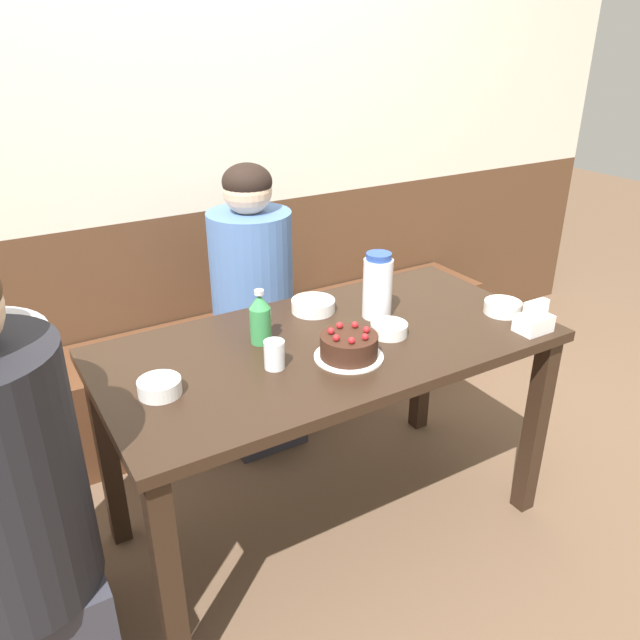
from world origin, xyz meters
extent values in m
plane|color=brown|center=(0.00, 0.00, 0.00)|extent=(12.00, 12.00, 0.00)
cube|color=brown|center=(0.00, 1.05, 0.45)|extent=(4.80, 0.04, 0.91)
cube|color=silver|center=(0.00, 1.05, 1.70)|extent=(4.80, 0.04, 1.59)
cube|color=#56331E|center=(0.00, 0.83, 0.22)|extent=(2.65, 0.38, 0.43)
cube|color=black|center=(0.00, 0.00, 0.72)|extent=(1.43, 0.71, 0.03)
cube|color=black|center=(-0.66, -0.31, 0.35)|extent=(0.06, 0.06, 0.70)
cube|color=black|center=(0.66, -0.31, 0.35)|extent=(0.06, 0.06, 0.70)
cube|color=black|center=(-0.66, 0.31, 0.35)|extent=(0.06, 0.06, 0.70)
cube|color=black|center=(0.66, 0.31, 0.35)|extent=(0.06, 0.06, 0.70)
cylinder|color=white|center=(-0.01, -0.13, 0.74)|extent=(0.21, 0.21, 0.01)
cylinder|color=#381E14|center=(-0.01, -0.13, 0.77)|extent=(0.17, 0.17, 0.07)
sphere|color=red|center=(0.01, -0.17, 0.82)|extent=(0.02, 0.02, 0.02)
sphere|color=red|center=(0.04, -0.14, 0.82)|extent=(0.02, 0.02, 0.02)
sphere|color=red|center=(0.03, -0.09, 0.82)|extent=(0.02, 0.02, 0.02)
sphere|color=red|center=(-0.01, -0.07, 0.82)|extent=(0.02, 0.02, 0.02)
sphere|color=red|center=(-0.05, -0.09, 0.82)|extent=(0.02, 0.02, 0.02)
sphere|color=red|center=(-0.06, -0.14, 0.82)|extent=(0.02, 0.02, 0.02)
sphere|color=red|center=(-0.03, -0.17, 0.82)|extent=(0.02, 0.02, 0.02)
cylinder|color=white|center=(0.23, 0.07, 0.84)|extent=(0.10, 0.10, 0.20)
cylinder|color=#28479E|center=(0.23, 0.07, 0.95)|extent=(0.08, 0.08, 0.02)
cylinder|color=#388E4C|center=(-0.19, 0.10, 0.79)|extent=(0.07, 0.07, 0.12)
cone|color=#388E4C|center=(-0.19, 0.10, 0.87)|extent=(0.07, 0.07, 0.04)
cylinder|color=silver|center=(-0.19, 0.10, 0.90)|extent=(0.03, 0.03, 0.01)
cube|color=white|center=(0.59, -0.28, 0.76)|extent=(0.11, 0.08, 0.05)
cube|color=white|center=(0.59, -0.28, 0.82)|extent=(0.09, 0.03, 0.05)
cylinder|color=white|center=(-0.55, -0.04, 0.76)|extent=(0.12, 0.12, 0.04)
cylinder|color=white|center=(0.07, 0.21, 0.76)|extent=(0.15, 0.15, 0.04)
cylinder|color=white|center=(0.18, -0.07, 0.75)|extent=(0.12, 0.12, 0.04)
cylinder|color=white|center=(0.61, -0.13, 0.76)|extent=(0.13, 0.13, 0.04)
cylinder|color=silver|center=(-0.23, -0.07, 0.78)|extent=(0.06, 0.06, 0.08)
cube|color=#33333D|center=(0.02, 0.62, 0.23)|extent=(0.30, 0.34, 0.45)
cylinder|color=#4C70AD|center=(0.02, 0.62, 0.72)|extent=(0.32, 0.32, 0.55)
sphere|color=beige|center=(0.02, 0.62, 1.08)|extent=(0.18, 0.18, 0.18)
ellipsoid|color=black|center=(0.02, 0.62, 1.11)|extent=(0.19, 0.19, 0.14)
cube|color=#33333D|center=(-0.97, 0.04, 0.23)|extent=(0.34, 0.30, 0.45)
camera|label=1|loc=(-0.92, -1.47, 1.62)|focal=35.00mm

